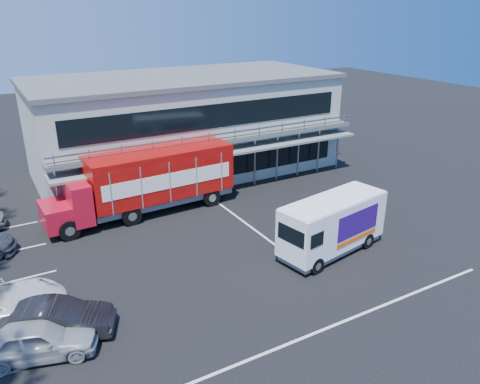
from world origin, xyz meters
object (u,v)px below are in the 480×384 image
parked_car_a (38,340)px  parked_car_b (57,319)px  white_van (332,225)px  red_truck (148,180)px

parked_car_a → parked_car_b: 1.22m
white_van → red_truck: bearing=113.5°
parked_car_a → parked_car_b: size_ratio=0.96×
white_van → parked_car_a: size_ratio=1.53×
red_truck → white_van: (6.41, -9.63, -0.56)m
white_van → parked_car_a: (-14.39, -0.83, -0.87)m
white_van → parked_car_b: (-13.59, 0.09, -0.87)m
red_truck → parked_car_a: red_truck is taller
parked_car_b → red_truck: bearing=-14.2°
red_truck → parked_car_b: (-7.17, -9.54, -1.43)m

